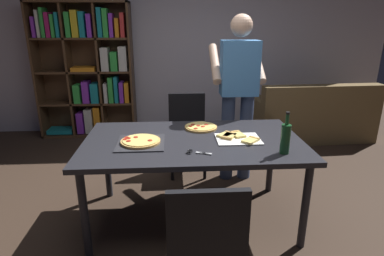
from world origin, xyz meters
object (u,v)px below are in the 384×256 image
chair_far_side (187,128)px  kitchen_scissors (195,152)px  person_serving_pizza (238,90)px  pepperoni_pizza_on_tray (141,142)px  chair_near_camera (205,243)px  couch (311,118)px  second_pizza_plain (201,127)px  bookshelf (89,70)px  wine_bottle (285,138)px  dining_table (193,147)px

chair_far_side → kitchen_scissors: 1.31m
person_serving_pizza → kitchen_scissors: person_serving_pizza is taller
person_serving_pizza → pepperoni_pizza_on_tray: person_serving_pizza is taller
chair_near_camera → couch: bearing=57.5°
chair_near_camera → second_pizza_plain: chair_near_camera is taller
bookshelf → wine_bottle: 3.39m
chair_near_camera → second_pizza_plain: (0.09, 1.29, 0.25)m
chair_near_camera → couch: (1.90, 2.99, -0.21)m
second_pizza_plain → kitchen_scissors: bearing=-99.6°
person_serving_pizza → pepperoni_pizza_on_tray: size_ratio=4.66×
bookshelf → dining_table: bearing=-59.7°
chair_near_camera → pepperoni_pizza_on_tray: 1.06m
bookshelf → chair_near_camera: bearing=-67.6°
second_pizza_plain → bookshelf: bearing=125.3°
person_serving_pizza → wine_bottle: bearing=-83.4°
dining_table → chair_near_camera: chair_near_camera is taller
person_serving_pizza → second_pizza_plain: person_serving_pizza is taller
couch → wine_bottle: wine_bottle is taller
kitchen_scissors → bookshelf: bearing=117.4°
pepperoni_pizza_on_tray → wine_bottle: wine_bottle is taller
dining_table → chair_far_side: 1.02m
bookshelf → kitchen_scissors: size_ratio=9.83×
chair_far_side → wine_bottle: size_ratio=2.85×
dining_table → wine_bottle: bearing=-26.7°
person_serving_pizza → kitchen_scissors: size_ratio=8.82×
chair_far_side → person_serving_pizza: size_ratio=0.51×
person_serving_pizza → kitchen_scissors: (-0.53, -1.07, -0.24)m
pepperoni_pizza_on_tray → kitchen_scissors: size_ratio=1.89×
pepperoni_pizza_on_tray → wine_bottle: size_ratio=1.19×
pepperoni_pizza_on_tray → second_pizza_plain: pepperoni_pizza_on_tray is taller
bookshelf → wine_bottle: (2.04, -2.70, -0.12)m
pepperoni_pizza_on_tray → person_serving_pizza: bearing=41.7°
second_pizza_plain → couch: bearing=43.1°
chair_far_side → chair_near_camera: bearing=-90.0°
bookshelf → person_serving_pizza: size_ratio=1.11×
chair_near_camera → kitchen_scissors: chair_near_camera is taller
chair_near_camera → chair_far_side: (0.00, 2.00, 0.00)m
pepperoni_pizza_on_tray → wine_bottle: bearing=-13.8°
chair_far_side → second_pizza_plain: size_ratio=3.05×
chair_near_camera → pepperoni_pizza_on_tray: size_ratio=2.40×
dining_table → pepperoni_pizza_on_tray: 0.44m
dining_table → couch: 2.78m
chair_near_camera → kitchen_scissors: (-0.01, 0.72, 0.24)m
dining_table → bookshelf: (-1.39, 2.38, 0.31)m
person_serving_pizza → kitchen_scissors: bearing=-116.5°
dining_table → chair_far_side: size_ratio=1.99×
couch → wine_bottle: (-1.25, -2.31, 0.57)m
pepperoni_pizza_on_tray → second_pizza_plain: size_ratio=1.27×
person_serving_pizza → wine_bottle: person_serving_pizza is taller
bookshelf → second_pizza_plain: bearing=-54.7°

